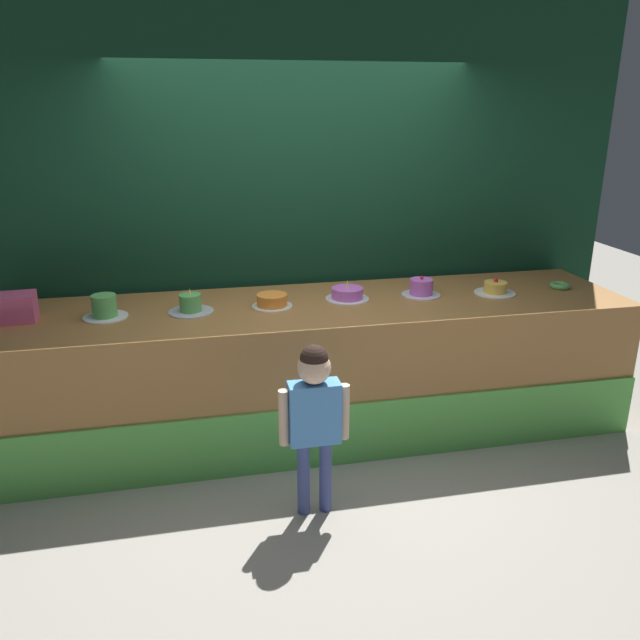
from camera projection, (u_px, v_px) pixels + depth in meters
name	position (u px, v px, depth m)	size (l,w,h in m)	color
ground_plane	(327.00, 465.00, 4.10)	(12.00, 12.00, 0.00)	gray
stage_platform	(311.00, 368.00, 4.41)	(4.37, 1.04, 0.94)	#9E6B38
curtain_backdrop	(294.00, 208.00, 4.65)	(5.01, 0.08, 2.99)	#113823
child_figure	(314.00, 407.00, 3.42)	(0.39, 0.18, 1.02)	#3F4C8C
pink_box	(15.00, 307.00, 3.90)	(0.24, 0.19, 0.17)	#E8598E
donut	(560.00, 286.00, 4.62)	(0.14, 0.14, 0.04)	#59B259
cake_far_left	(105.00, 308.00, 3.97)	(0.28, 0.28, 0.15)	white
cake_left	(191.00, 305.00, 4.07)	(0.29, 0.29, 0.16)	silver
cake_center_left	(272.00, 301.00, 4.19)	(0.27, 0.27, 0.09)	white
cake_center_right	(347.00, 294.00, 4.35)	(0.30, 0.30, 0.14)	white
cake_right	(421.00, 288.00, 4.43)	(0.27, 0.27, 0.14)	silver
cake_far_right	(495.00, 289.00, 4.48)	(0.29, 0.29, 0.12)	white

